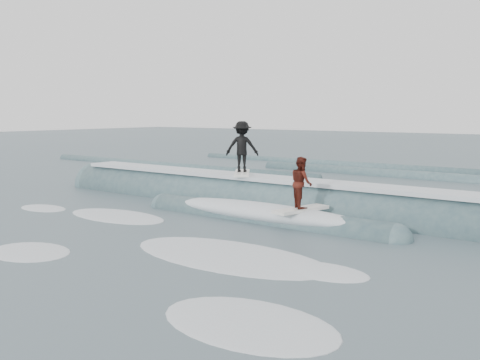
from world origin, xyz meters
The scene contains 6 objects.
ground centered at (0.00, 0.00, 0.00)m, with size 160.00×160.00×0.00m, color #3E565A.
breaking_wave centered at (0.26, 5.52, 0.05)m, with size 20.95×3.88×2.20m.
surfer_black centered at (-0.65, 5.84, 2.18)m, with size 1.59×1.96×2.05m.
surfer_red centered at (3.26, 3.64, 1.29)m, with size 1.03×2.07×1.70m.
whitewater centered at (1.55, -0.70, 0.00)m, with size 15.05×6.99×0.10m.
far_swells centered at (-3.80, 17.65, 0.00)m, with size 38.17×8.65×0.80m.
Camera 1 is at (11.52, -10.64, 3.58)m, focal length 40.00 mm.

